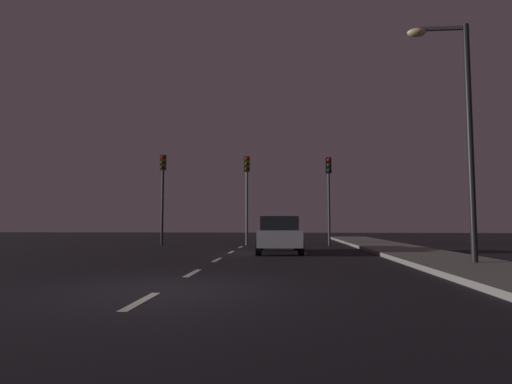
{
  "coord_description": "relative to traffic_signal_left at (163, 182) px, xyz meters",
  "views": [
    {
      "loc": [
        2.35,
        -7.89,
        1.28
      ],
      "look_at": [
        0.85,
        13.67,
        2.9
      ],
      "focal_mm": 28.92,
      "sensor_mm": 36.0,
      "label": 1
    }
  ],
  "objects": [
    {
      "name": "sidewalk_curb_right",
      "position": [
        12.3,
        -8.77,
        -3.61
      ],
      "size": [
        3.0,
        40.0,
        0.15
      ],
      "primitive_type": "cube",
      "color": "gray",
      "rests_on": "ground_plane"
    },
    {
      "name": "lane_stripe_fourth",
      "position": [
        4.8,
        -5.57,
        -3.68
      ],
      "size": [
        0.16,
        1.6,
        0.01
      ],
      "primitive_type": "cube",
      "color": "silver",
      "rests_on": "ground_plane"
    },
    {
      "name": "street_lamp_right",
      "position": [
        12.34,
        -11.3,
        0.66
      ],
      "size": [
        1.81,
        0.36,
        7.22
      ],
      "color": "black",
      "rests_on": "ground_plane"
    },
    {
      "name": "traffic_signal_right",
      "position": [
        9.67,
        -0.0,
        -0.17
      ],
      "size": [
        0.32,
        0.38,
        5.03
      ],
      "color": "#2D2D30",
      "rests_on": "ground_plane"
    },
    {
      "name": "ground_plane",
      "position": [
        4.8,
        -8.77,
        -3.68
      ],
      "size": [
        80.0,
        80.0,
        0.0
      ],
      "primitive_type": "plane",
      "color": "black"
    },
    {
      "name": "lane_stripe_nearest",
      "position": [
        4.8,
        -16.97,
        -3.68
      ],
      "size": [
        0.16,
        1.6,
        0.01
      ],
      "primitive_type": "cube",
      "color": "silver",
      "rests_on": "ground_plane"
    },
    {
      "name": "lane_stripe_fifth",
      "position": [
        4.8,
        -1.77,
        -3.68
      ],
      "size": [
        0.16,
        1.6,
        0.01
      ],
      "primitive_type": "cube",
      "color": "silver",
      "rests_on": "ground_plane"
    },
    {
      "name": "lane_stripe_second",
      "position": [
        4.8,
        -13.17,
        -3.68
      ],
      "size": [
        0.16,
        1.6,
        0.01
      ],
      "primitive_type": "cube",
      "color": "silver",
      "rests_on": "ground_plane"
    },
    {
      "name": "traffic_signal_left",
      "position": [
        0.0,
        0.0,
        0.0
      ],
      "size": [
        0.32,
        0.38,
        5.29
      ],
      "color": "black",
      "rests_on": "ground_plane"
    },
    {
      "name": "lane_stripe_third",
      "position": [
        4.8,
        -9.37,
        -3.68
      ],
      "size": [
        0.16,
        1.6,
        0.01
      ],
      "primitive_type": "cube",
      "color": "silver",
      "rests_on": "ground_plane"
    },
    {
      "name": "traffic_signal_center",
      "position": [
        4.97,
        -0.0,
        -0.09
      ],
      "size": [
        0.32,
        0.38,
        5.15
      ],
      "color": "#4C4C51",
      "rests_on": "ground_plane"
    },
    {
      "name": "car_stopped_ahead",
      "position": [
        6.91,
        -5.92,
        -2.9
      ],
      "size": [
        1.98,
        4.22,
        1.56
      ],
      "color": "silver",
      "rests_on": "ground_plane"
    }
  ]
}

